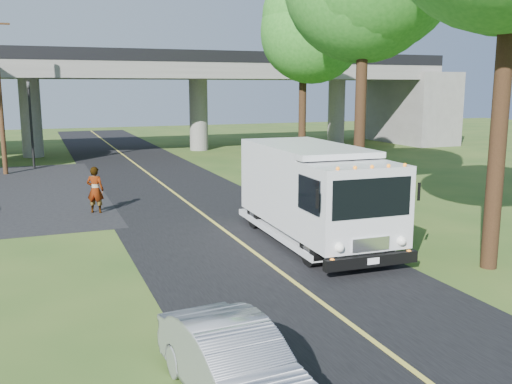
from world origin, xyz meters
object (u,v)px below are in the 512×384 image
traffic_signal (30,115)px  step_van (314,191)px  silver_sedan (234,364)px  pedestrian (95,190)px  tree_right_far (308,26)px

traffic_signal → step_van: size_ratio=0.71×
silver_sedan → pedestrian: size_ratio=2.07×
traffic_signal → silver_sedan: bearing=-84.5°
silver_sedan → tree_right_far: bearing=55.5°
traffic_signal → silver_sedan: (2.80, -28.85, -2.57)m
tree_right_far → silver_sedan: size_ratio=2.89×
tree_right_far → step_van: size_ratio=1.50×
traffic_signal → tree_right_far: bearing=-22.1°
pedestrian → step_van: bearing=159.9°
traffic_signal → silver_sedan: 29.10m
tree_right_far → pedestrian: 16.93m
traffic_signal → pedestrian: traffic_signal is taller
step_van → traffic_signal: bearing=113.0°
traffic_signal → silver_sedan: traffic_signal is taller
tree_right_far → step_van: tree_right_far is taller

